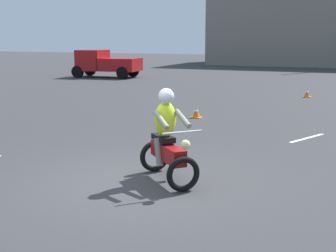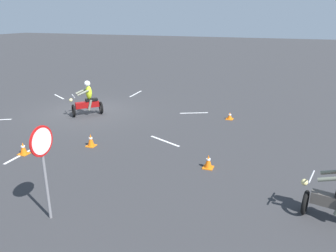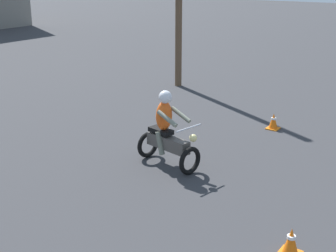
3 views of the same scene
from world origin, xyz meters
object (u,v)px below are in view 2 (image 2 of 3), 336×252
at_px(traffic_cone_near_right, 208,162).
at_px(traffic_cone_far_center, 230,116).
at_px(stop_sign, 43,154).
at_px(traffic_cone_mid_center, 91,140).
at_px(motorcycle_rider_foreground, 88,100).
at_px(traffic_cone_far_right, 23,149).

bearing_deg(traffic_cone_near_right, traffic_cone_far_center, -176.72).
height_order(stop_sign, traffic_cone_mid_center, stop_sign).
distance_m(stop_sign, traffic_cone_near_right, 5.03).
bearing_deg(traffic_cone_far_center, traffic_cone_mid_center, -39.40).
bearing_deg(motorcycle_rider_foreground, traffic_cone_near_right, -163.61).
xyz_separation_m(traffic_cone_near_right, traffic_cone_far_center, (-5.30, -0.30, -0.06)).
bearing_deg(traffic_cone_mid_center, traffic_cone_far_right, -50.72).
xyz_separation_m(stop_sign, traffic_cone_near_right, (-3.91, 2.83, -1.42)).
distance_m(motorcycle_rider_foreground, traffic_cone_far_right, 4.83).
bearing_deg(traffic_cone_far_right, traffic_cone_near_right, 100.80).
distance_m(traffic_cone_near_right, traffic_cone_far_center, 5.31).
bearing_deg(traffic_cone_far_right, traffic_cone_far_center, 137.68).
bearing_deg(stop_sign, traffic_cone_far_center, 164.67).
height_order(traffic_cone_near_right, traffic_cone_far_center, traffic_cone_near_right).
bearing_deg(traffic_cone_mid_center, motorcycle_rider_foreground, -145.24).
height_order(traffic_cone_mid_center, traffic_cone_far_center, traffic_cone_mid_center).
distance_m(traffic_cone_near_right, traffic_cone_mid_center, 4.46).
height_order(stop_sign, traffic_cone_far_center, stop_sign).
height_order(traffic_cone_near_right, traffic_cone_far_right, traffic_cone_near_right).
distance_m(traffic_cone_far_right, traffic_cone_far_center, 8.77).
bearing_deg(traffic_cone_mid_center, traffic_cone_far_center, 140.60).
height_order(motorcycle_rider_foreground, stop_sign, stop_sign).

